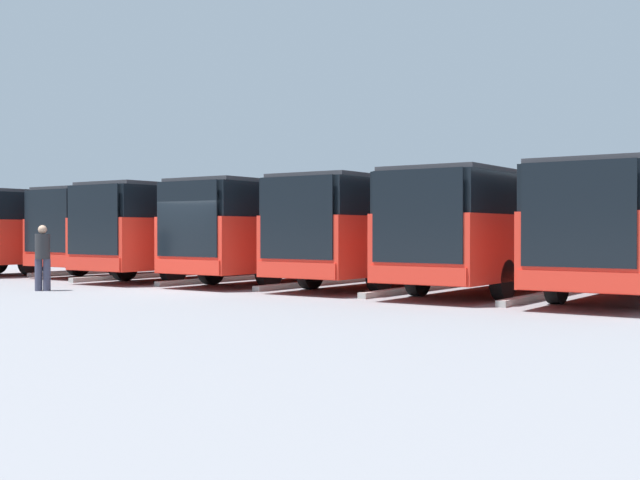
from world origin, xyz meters
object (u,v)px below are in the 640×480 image
(bus_2, at_px, (407,227))
(bus_4, at_px, (223,227))
(pedestrian, at_px, (43,256))
(bus_5, at_px, (171,228))
(bus_6, at_px, (90,228))
(bus_1, at_px, (514,227))
(bus_3, at_px, (309,227))

(bus_2, xyz_separation_m, bus_4, (7.28, 0.61, 0.00))
(bus_2, relative_size, pedestrian, 6.45)
(bus_2, bearing_deg, bus_5, -2.65)
(bus_4, distance_m, pedestrian, 7.95)
(bus_6, bearing_deg, bus_1, -179.41)
(bus_5, height_order, bus_6, same)
(pedestrian, bearing_deg, bus_3, 27.17)
(bus_4, bearing_deg, bus_6, 0.25)
(bus_1, distance_m, bus_6, 18.21)
(bus_4, height_order, pedestrian, bus_4)
(bus_4, xyz_separation_m, bus_5, (3.64, -0.93, 0.00))
(bus_2, relative_size, bus_4, 1.00)
(bus_2, xyz_separation_m, pedestrian, (6.75, 8.50, -0.80))
(bus_5, relative_size, pedestrian, 6.45)
(bus_3, bearing_deg, pedestrian, 68.38)
(bus_3, bearing_deg, bus_5, -5.53)
(pedestrian, bearing_deg, bus_4, 51.69)
(bus_4, bearing_deg, bus_3, -175.49)
(bus_4, height_order, bus_5, same)
(bus_1, height_order, bus_6, same)
(bus_4, height_order, bus_6, same)
(bus_1, bearing_deg, bus_6, 0.59)
(bus_4, distance_m, bus_6, 7.28)
(bus_6, bearing_deg, bus_3, -178.33)
(bus_1, height_order, bus_2, same)
(bus_1, bearing_deg, bus_5, -3.28)
(bus_1, bearing_deg, bus_3, -1.03)
(bus_3, xyz_separation_m, bus_4, (3.64, 0.35, 0.00))
(bus_2, relative_size, bus_6, 1.00)
(bus_1, distance_m, bus_5, 14.58)
(bus_1, xyz_separation_m, bus_5, (14.57, -0.59, 0.00))
(bus_1, xyz_separation_m, bus_3, (7.28, -0.01, 0.00))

